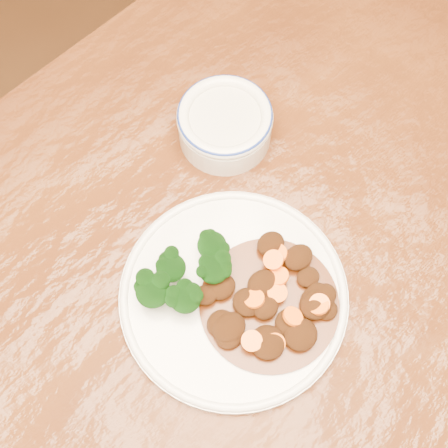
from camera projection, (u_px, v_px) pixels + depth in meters
ground at (224, 384)px, 1.50m from camera, size 4.00×4.00×0.00m
dining_table at (224, 310)px, 0.88m from camera, size 1.58×1.04×0.75m
dinner_plate at (234, 295)px, 0.80m from camera, size 0.29×0.29×0.02m
broccoli_florets at (185, 276)px, 0.78m from camera, size 0.14×0.08×0.05m
mince_stew at (274, 305)px, 0.78m from camera, size 0.18×0.18×0.03m
dip_bowl at (225, 123)px, 0.87m from camera, size 0.13×0.13×0.06m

